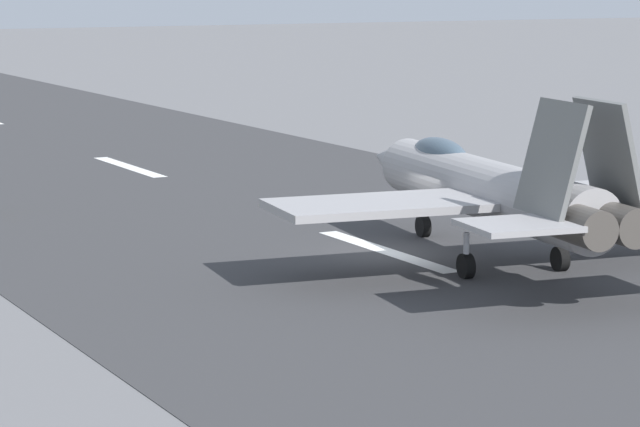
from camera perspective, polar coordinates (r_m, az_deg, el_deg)
name	(u,v)px	position (r m, az deg, el deg)	size (l,w,h in m)	color
ground_plane	(391,253)	(46.91, 2.83, -1.59)	(400.00, 400.00, 0.00)	slate
runway_strip	(391,253)	(46.89, 2.84, -1.58)	(240.00, 26.00, 0.02)	#353537
fighter_jet	(488,188)	(45.07, 6.70, 1.03)	(17.58, 14.97, 5.62)	#999698
marker_cone_mid	(584,196)	(58.17, 10.47, 0.70)	(0.44, 0.44, 0.55)	orange
marker_cone_far	(427,162)	(67.59, 4.27, 2.04)	(0.44, 0.44, 0.55)	orange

